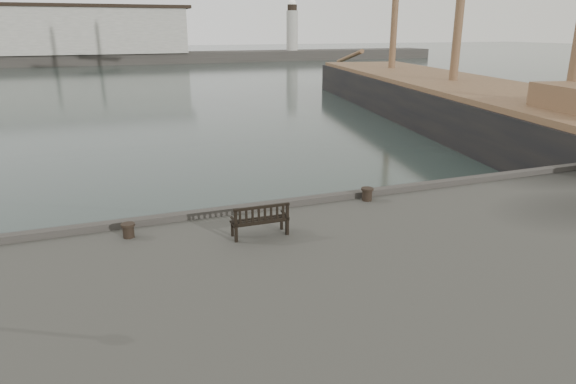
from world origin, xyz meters
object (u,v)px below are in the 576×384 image
bollard_left (128,230)px  bench (260,226)px  tall_ship_main (450,109)px  bollard_right (367,194)px

bollard_left → bench: bearing=-19.5°
bench → bollard_left: size_ratio=3.97×
bench → bollard_left: 3.24m
bench → bollard_left: bench is taller
bench → tall_ship_main: bearing=43.7°
bollard_right → tall_ship_main: 25.11m
bollard_left → bollard_right: size_ratio=0.92×
bench → bollard_left: bearing=161.4°
bollard_left → tall_ship_main: (24.25, 18.49, -0.92)m
bench → tall_ship_main: size_ratio=0.03×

